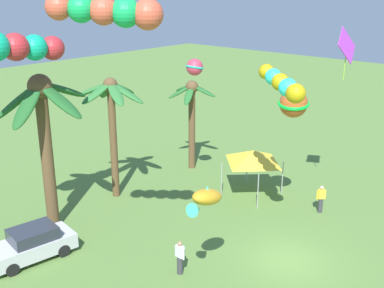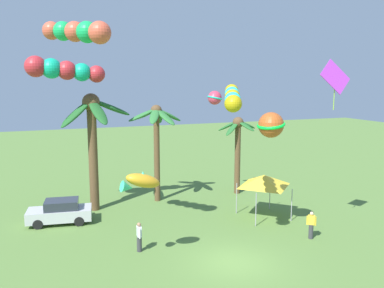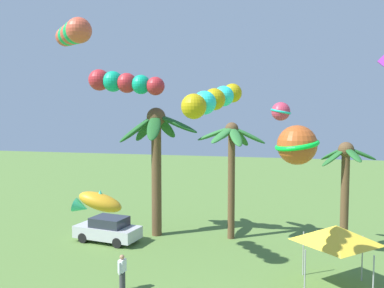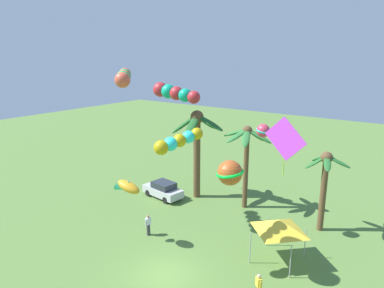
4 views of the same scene
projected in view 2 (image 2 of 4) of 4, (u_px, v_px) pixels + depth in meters
name	position (u px, v px, depth m)	size (l,w,h in m)	color
ground_plane	(234.00, 263.00, 20.11)	(120.00, 120.00, 0.00)	#567A38
palm_tree_0	(92.00, 125.00, 27.40)	(5.00, 5.05, 8.08)	brown
palm_tree_1	(156.00, 127.00, 29.57)	(4.27, 4.06, 7.18)	brown
palm_tree_2	(238.00, 139.00, 31.79)	(3.15, 3.37, 6.11)	brown
parked_car_0	(60.00, 212.00, 25.54)	(4.10, 2.24, 1.51)	#BCBCC1
spectator_0	(311.00, 225.00, 23.05)	(0.44, 0.42, 1.59)	#38383D
spectator_1	(139.00, 237.00, 21.32)	(0.26, 0.55, 1.59)	#38383D
festival_tent	(264.00, 181.00, 26.43)	(2.86, 2.86, 2.85)	#9E9EA3
kite_diamond_0	(335.00, 78.00, 21.94)	(2.01, 0.51, 2.76)	#BD3AD1
kite_tube_1	(232.00, 98.00, 19.86)	(1.71, 2.83, 1.30)	#BBA00F
kite_fish_2	(141.00, 181.00, 19.19)	(2.13, 1.10, 1.12)	gold
kite_ball_3	(271.00, 125.00, 22.04)	(2.10, 2.09, 1.40)	#B5511F
kite_tube_4	(63.00, 70.00, 25.32)	(4.86, 1.31, 1.65)	red
kite_tube_5	(78.00, 32.00, 19.43)	(3.02, 3.19, 1.23)	#D75339
kite_ball_6	(215.00, 98.00, 26.93)	(1.15, 1.14, 0.93)	#C73652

